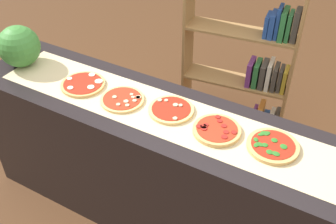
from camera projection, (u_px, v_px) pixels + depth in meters
ground_plane at (168, 217)px, 2.81m from camera, size 12.00×12.00×0.00m
counter at (168, 172)px, 2.53m from camera, size 2.52×0.57×0.91m
parchment_paper at (168, 115)px, 2.24m from camera, size 2.17×0.37×0.00m
pizza_mozzarella_0 at (83, 84)px, 2.45m from camera, size 0.27×0.27×0.02m
pizza_mushroom_1 at (122, 99)px, 2.33m from camera, size 0.25×0.25×0.02m
pizza_mushroom_2 at (171, 110)px, 2.26m from camera, size 0.26×0.26×0.03m
pizza_pepperoni_3 at (217, 130)px, 2.12m from camera, size 0.25×0.25×0.03m
pizza_spinach_4 at (273, 146)px, 2.03m from camera, size 0.26×0.26×0.03m
watermelon at (19, 46)px, 2.57m from camera, size 0.27×0.27×0.27m
bookshelf at (252, 65)px, 3.18m from camera, size 0.88×0.33×1.34m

